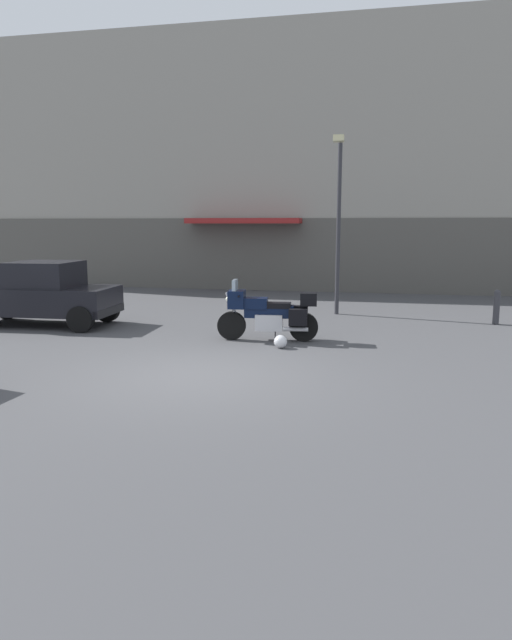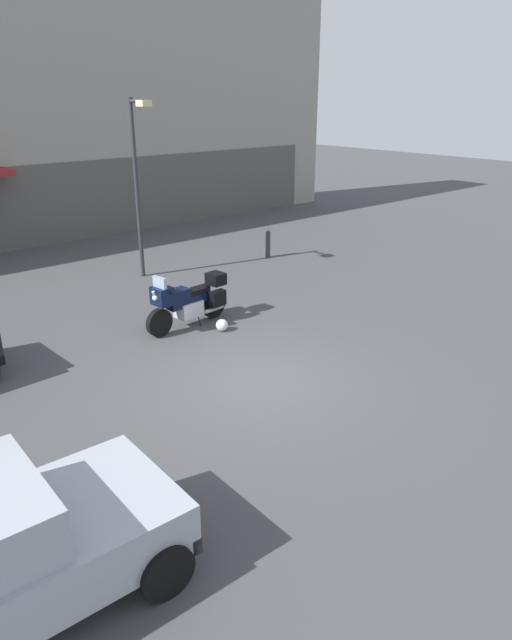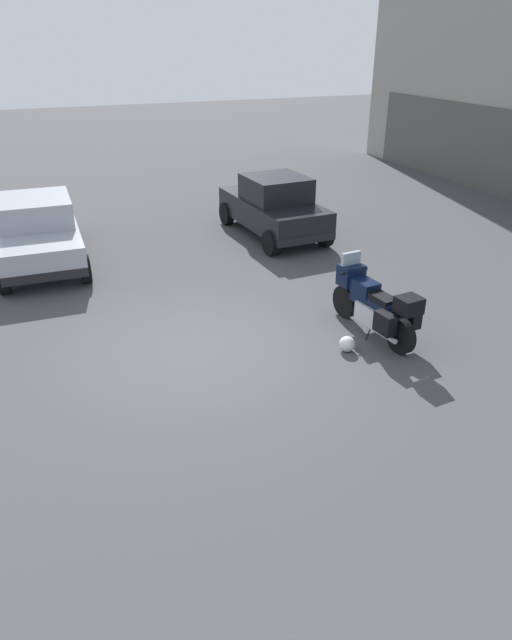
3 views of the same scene
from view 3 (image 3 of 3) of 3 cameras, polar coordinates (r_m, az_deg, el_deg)
ground_plane at (r=10.15m, az=-6.07°, el=-3.08°), size 80.00×80.00×0.00m
motorcycle at (r=10.60m, az=11.67°, el=1.60°), size 2.26×0.84×1.36m
helmet at (r=10.16m, az=9.04°, el=-2.36°), size 0.28×0.28×0.28m
car_hatchback_near at (r=15.86m, az=1.78°, el=11.23°), size 3.94×1.95×1.64m
car_sedan_far at (r=14.88m, az=-20.81°, el=8.37°), size 4.62×2.02×1.56m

